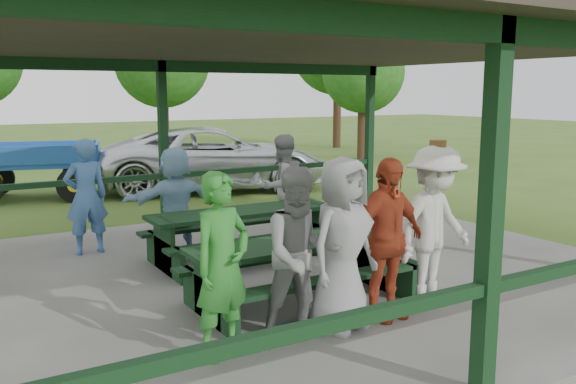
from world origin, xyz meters
TOP-DOWN VIEW (x-y plane):
  - ground at (0.00, 0.00)m, footprint 90.00×90.00m
  - concrete_slab at (0.00, 0.00)m, footprint 10.00×8.00m
  - pavilion_structure at (0.00, 0.00)m, footprint 10.60×8.60m
  - picnic_table_near at (-0.14, -1.20)m, footprint 2.65×1.39m
  - picnic_table_far at (0.11, 0.80)m, footprint 2.75×1.39m
  - table_setting at (-0.06, -1.16)m, footprint 2.44×0.45m
  - contestant_green at (-1.52, -2.06)m, footprint 0.73×0.59m
  - contestant_grey_left at (-0.67, -2.08)m, footprint 0.97×0.83m
  - contestant_grey_mid at (-0.17, -2.07)m, footprint 1.00×0.79m
  - contestant_red at (0.41, -2.07)m, footprint 1.06×0.50m
  - contestant_white_fedora at (1.22, -1.96)m, footprint 1.29×0.86m
  - spectator_lblue at (-0.62, 1.57)m, footprint 1.57×0.60m
  - spectator_blue at (-1.75, 2.35)m, footprint 0.65×0.43m
  - spectator_grey at (1.31, 1.70)m, footprint 0.95×0.80m
  - pickup_truck at (2.71, 7.59)m, footprint 6.42×4.29m
  - farm_trailer at (-1.59, 8.54)m, footprint 4.12×2.42m
  - tree_mid at (3.86, 14.72)m, footprint 3.46×3.46m
  - tree_right at (10.50, 11.45)m, footprint 3.09×3.09m
  - tree_far_right at (12.50, 15.93)m, footprint 4.22×4.22m

SIDE VIEW (x-z plane):
  - ground at x=0.00m, z-range 0.00..0.00m
  - concrete_slab at x=0.00m, z-range 0.00..0.10m
  - picnic_table_near at x=-0.14m, z-range 0.20..0.95m
  - picnic_table_far at x=0.11m, z-range 0.20..0.95m
  - farm_trailer at x=-1.59m, z-range -0.01..1.42m
  - pickup_truck at x=2.71m, z-range 0.00..1.64m
  - table_setting at x=-0.06m, z-range 0.83..0.93m
  - spectator_lblue at x=-0.62m, z-range 0.10..1.75m
  - contestant_grey_left at x=-0.67m, z-range 0.10..1.83m
  - contestant_green at x=-1.52m, z-range 0.10..1.84m
  - spectator_grey at x=1.31m, z-range 0.10..1.85m
  - spectator_blue at x=-1.75m, z-range 0.10..1.86m
  - contestant_red at x=0.41m, z-range 0.10..1.87m
  - contestant_grey_mid at x=-0.17m, z-range 0.10..1.91m
  - contestant_white_fedora at x=1.22m, z-range 0.08..1.98m
  - pavilion_structure at x=0.00m, z-range 1.55..4.79m
  - tree_right at x=10.50m, z-range 0.85..5.67m
  - tree_mid at x=3.86m, z-range 0.95..6.36m
  - tree_far_right at x=12.50m, z-range 1.17..7.77m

